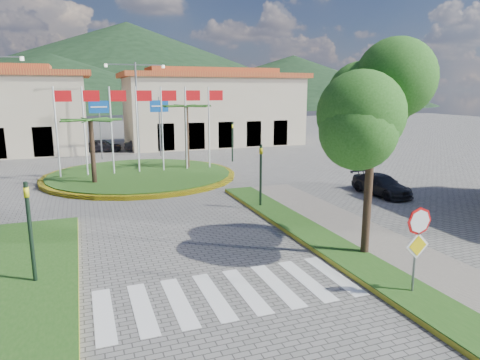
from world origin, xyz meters
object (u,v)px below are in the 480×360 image
object	(u,v)px
deciduous_tree	(373,108)
car_dark_b	(142,145)
white_van	(33,147)
roundabout_island	(141,175)
car_dark_a	(102,146)
car_side_right	(381,185)
stop_sign	(418,237)

from	to	relation	value
deciduous_tree	car_dark_b	distance (m)	30.83
white_van	roundabout_island	bearing A→B (deg)	-151.10
car_dark_a	car_side_right	distance (m)	27.02
roundabout_island	car_dark_b	distance (m)	13.43
car_dark_b	car_side_right	size ratio (longest dim) A/B	0.87
deciduous_tree	car_side_right	xyz separation A→B (m)	(6.50, 7.29, -4.61)
stop_sign	white_van	xyz separation A→B (m)	(-12.68, 34.45, -1.11)
stop_sign	car_dark_b	distance (m)	33.46
deciduous_tree	white_van	world-z (taller)	deciduous_tree
stop_sign	car_dark_b	xyz separation A→B (m)	(-2.90, 33.32, -1.23)
deciduous_tree	white_van	bearing A→B (deg)	112.91
stop_sign	deciduous_tree	distance (m)	4.59
roundabout_island	car_dark_a	distance (m)	13.68
car_dark_a	deciduous_tree	bearing A→B (deg)	-157.20
white_van	car_dark_a	size ratio (longest dim) A/B	1.39
white_van	deciduous_tree	bearing A→B (deg)	-156.56
roundabout_island	deciduous_tree	bearing A→B (deg)	-72.09
stop_sign	car_dark_a	world-z (taller)	stop_sign
car_dark_a	stop_sign	bearing A→B (deg)	-159.35
car_side_right	roundabout_island	bearing A→B (deg)	137.63
roundabout_island	deciduous_tree	distance (m)	18.55
roundabout_island	car_side_right	world-z (taller)	roundabout_island
roundabout_island	stop_sign	distance (m)	20.69
car_dark_a	roundabout_island	bearing A→B (deg)	-163.20
white_van	car_dark_a	xyz separation A→B (m)	(6.04, -0.86, -0.08)
roundabout_island	car_side_right	distance (m)	15.44
white_van	car_dark_a	distance (m)	6.10
roundabout_island	deciduous_tree	world-z (taller)	deciduous_tree
stop_sign	deciduous_tree	world-z (taller)	deciduous_tree
deciduous_tree	white_van	xyz separation A→B (m)	(-13.28, 31.41, -4.49)
white_van	car_dark_a	world-z (taller)	white_van
car_dark_a	car_side_right	bearing A→B (deg)	-139.97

